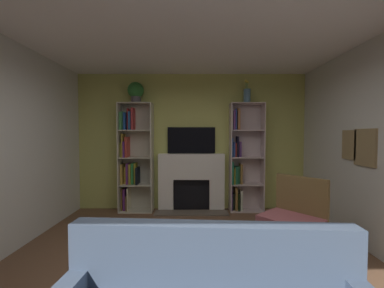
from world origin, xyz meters
TOP-DOWN VIEW (x-y plane):
  - ground_plane at (0.00, 0.00)m, footprint 6.25×6.25m
  - wall_back_accent at (0.00, 2.63)m, footprint 4.72×0.06m
  - ceiling at (0.00, 0.00)m, footprint 4.72×5.32m
  - fireplace at (0.00, 2.50)m, footprint 1.42×0.48m
  - tv at (0.00, 2.57)m, footprint 0.96×0.06m
  - bookshelf_left at (-1.18, 2.48)m, footprint 0.66×0.34m
  - bookshelf_right at (1.01, 2.49)m, footprint 0.66×0.30m
  - potted_plant at (-1.10, 2.45)m, footprint 0.32×0.32m
  - vase_with_flowers at (1.09, 2.45)m, footprint 0.13×0.13m
  - armchair at (1.31, 0.67)m, footprint 0.86×0.87m

SIDE VIEW (x-z plane):
  - ground_plane at x=0.00m, z-range 0.00..0.00m
  - armchair at x=1.31m, z-range 0.03..1.01m
  - fireplace at x=0.00m, z-range 0.02..1.16m
  - bookshelf_right at x=1.01m, z-range -0.06..2.08m
  - bookshelf_left at x=-1.18m, z-range 0.00..2.14m
  - wall_back_accent at x=0.00m, z-range 0.00..2.75m
  - tv at x=0.00m, z-range 1.15..1.67m
  - vase_with_flowers at x=1.09m, z-range 2.07..2.53m
  - potted_plant at x=-1.10m, z-range 2.17..2.58m
  - ceiling at x=0.00m, z-range 2.75..2.81m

